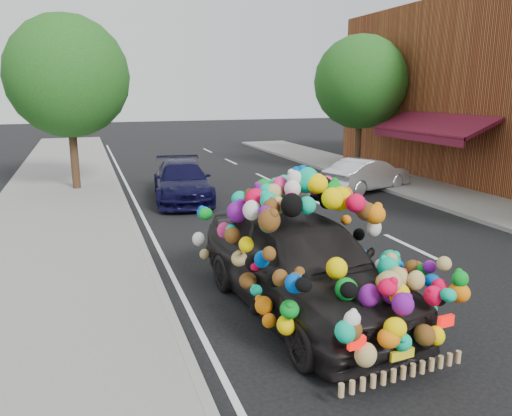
{
  "coord_description": "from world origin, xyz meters",
  "views": [
    {
      "loc": [
        -3.46,
        -9.39,
        3.59
      ],
      "look_at": [
        -0.18,
        0.11,
        1.2
      ],
      "focal_mm": 35.0,
      "sensor_mm": 36.0,
      "label": 1
    }
  ],
  "objects": [
    {
      "name": "lane_markings",
      "position": [
        3.6,
        0.0,
        0.01
      ],
      "size": [
        6.0,
        50.0,
        0.01
      ],
      "primitive_type": null,
      "color": "silver",
      "rests_on": "ground"
    },
    {
      "name": "sidewalk",
      "position": [
        -4.3,
        0.0,
        0.06
      ],
      "size": [
        4.0,
        60.0,
        0.12
      ],
      "primitive_type": "cube",
      "color": "gray",
      "rests_on": "ground"
    },
    {
      "name": "navy_sedan",
      "position": [
        -0.47,
        6.73,
        0.64
      ],
      "size": [
        2.28,
        4.58,
        1.28
      ],
      "primitive_type": "imported",
      "rotation": [
        0.0,
        0.0,
        -0.11
      ],
      "color": "black",
      "rests_on": "ground"
    },
    {
      "name": "silver_hatchback",
      "position": [
        6.19,
        6.16,
        0.59
      ],
      "size": [
        3.78,
        2.38,
        1.17
      ],
      "primitive_type": "imported",
      "rotation": [
        0.0,
        0.0,
        1.92
      ],
      "color": "silver",
      "rests_on": "ground"
    },
    {
      "name": "tree_near_sidewalk",
      "position": [
        -3.8,
        9.5,
        4.02
      ],
      "size": [
        4.2,
        4.2,
        6.13
      ],
      "color": "#332114",
      "rests_on": "ground"
    },
    {
      "name": "kerb",
      "position": [
        -2.35,
        0.0,
        0.07
      ],
      "size": [
        0.15,
        60.0,
        0.13
      ],
      "primitive_type": "cube",
      "color": "gray",
      "rests_on": "ground"
    },
    {
      "name": "footpath_far",
      "position": [
        8.2,
        3.0,
        0.06
      ],
      "size": [
        3.0,
        40.0,
        0.12
      ],
      "primitive_type": "cube",
      "color": "gray",
      "rests_on": "ground"
    },
    {
      "name": "plush_art_car",
      "position": [
        -0.25,
        -2.37,
        1.2
      ],
      "size": [
        2.78,
        5.28,
        2.32
      ],
      "rotation": [
        0.0,
        0.0,
        0.09
      ],
      "color": "black",
      "rests_on": "ground"
    },
    {
      "name": "ground",
      "position": [
        0.0,
        0.0,
        0.0
      ],
      "size": [
        100.0,
        100.0,
        0.0
      ],
      "primitive_type": "plane",
      "color": "black",
      "rests_on": "ground"
    },
    {
      "name": "tree_far_b",
      "position": [
        8.0,
        10.0,
        3.89
      ],
      "size": [
        4.0,
        4.0,
        5.9
      ],
      "color": "#332114",
      "rests_on": "ground"
    }
  ]
}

